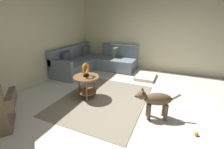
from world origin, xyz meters
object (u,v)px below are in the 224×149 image
at_px(sectional_couch, 93,62).
at_px(side_table, 86,81).
at_px(dog_toy_ball, 196,134).
at_px(torus_sculpture, 86,69).
at_px(dog, 155,100).
at_px(dog_bed_mat, 146,76).

distance_m(sectional_couch, side_table, 2.08).
relative_size(sectional_couch, side_table, 3.75).
xyz_separation_m(sectional_couch, dog_toy_ball, (-2.28, -3.24, -0.26)).
relative_size(side_table, torus_sculpture, 1.84).
xyz_separation_m(dog, dog_toy_ball, (-0.22, -0.72, -0.34)).
relative_size(sectional_couch, dog_bed_mat, 2.81).
distance_m(dog_bed_mat, dog, 2.16).
bearing_deg(dog, side_table, 62.60).
xyz_separation_m(dog_bed_mat, dog, (-2.05, -0.59, 0.33)).
bearing_deg(dog, torus_sculpture, 62.60).
height_order(sectional_couch, dog_toy_ball, sectional_couch).
relative_size(sectional_couch, dog_toy_ball, 31.78).
distance_m(torus_sculpture, dog_toy_ball, 2.47).
bearing_deg(torus_sculpture, dog_bed_mat, -29.08).
relative_size(torus_sculpture, dog_bed_mat, 0.41).
height_order(dog, dog_toy_ball, dog).
distance_m(torus_sculpture, dog, 1.67).
bearing_deg(torus_sculpture, dog, -96.71).
bearing_deg(dog_toy_ball, side_table, 80.01).
bearing_deg(side_table, torus_sculpture, 180.00).
height_order(side_table, dog, dog).
distance_m(side_table, dog, 1.64).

